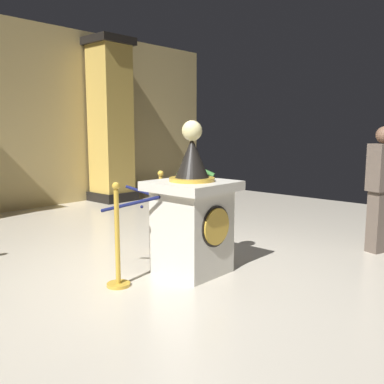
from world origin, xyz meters
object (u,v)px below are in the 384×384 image
stanchion_near (161,223)px  bystander_guest (381,187)px  pedestal_clock (192,216)px  stanchion_far (118,250)px  potted_palm_right (195,198)px

stanchion_near → bystander_guest: bystander_guest is taller
pedestal_clock → stanchion_near: size_ratio=1.59×
bystander_guest → stanchion_near: bearing=130.8°
pedestal_clock → stanchion_far: 0.91m
stanchion_near → pedestal_clock: bearing=-112.8°
stanchion_near → stanchion_far: stanchion_far is taller
pedestal_clock → bystander_guest: 2.56m
stanchion_far → potted_palm_right: size_ratio=1.08×
potted_palm_right → pedestal_clock: bearing=-138.9°
stanchion_far → bystander_guest: size_ratio=0.66×
stanchion_far → pedestal_clock: bearing=-18.1°
pedestal_clock → potted_palm_right: bearing=41.1°
potted_palm_right → bystander_guest: bystander_guest is taller
potted_palm_right → bystander_guest: bearing=-93.4°
bystander_guest → pedestal_clock: bearing=150.6°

